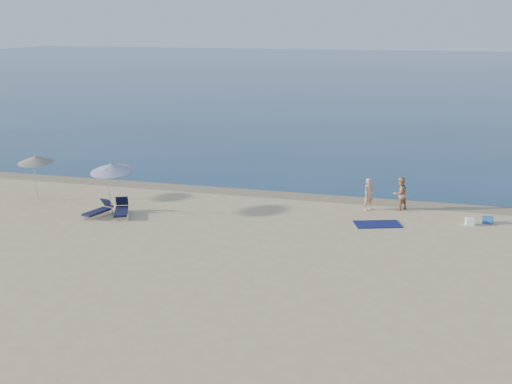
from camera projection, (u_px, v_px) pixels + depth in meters
sea at (400, 73)px, 107.90m from camera, size 240.00×160.00×0.01m
wet_sand_strip at (318, 197)px, 32.84m from camera, size 240.00×1.60×0.00m
person_left at (369, 194)px, 30.47m from camera, size 0.65×0.66×1.54m
person_right at (400, 194)px, 30.50m from camera, size 0.97×0.97×1.59m
beach_towel at (378, 224)px, 28.48m from camera, size 2.26×1.71×0.03m
white_bag at (470, 222)px, 28.38m from camera, size 0.41×0.36×0.31m
blue_cooler at (488, 220)px, 28.63m from camera, size 0.48×0.39×0.30m
umbrella_near at (111, 168)px, 29.56m from camera, size 2.26×2.28×2.56m
umbrella_far at (36, 159)px, 31.91m from camera, size 1.78×1.80×2.37m
lounger_left at (121, 209)px, 29.76m from camera, size 1.21×1.82×0.77m
lounger_right at (98, 210)px, 29.72m from camera, size 0.91×1.67×0.70m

